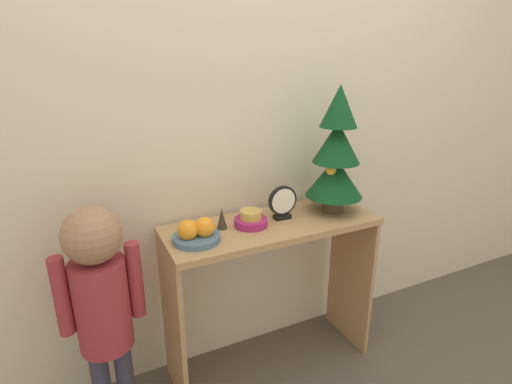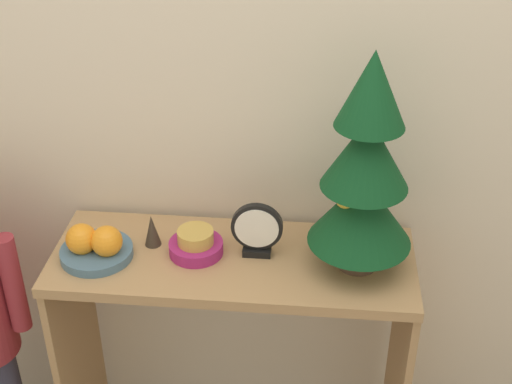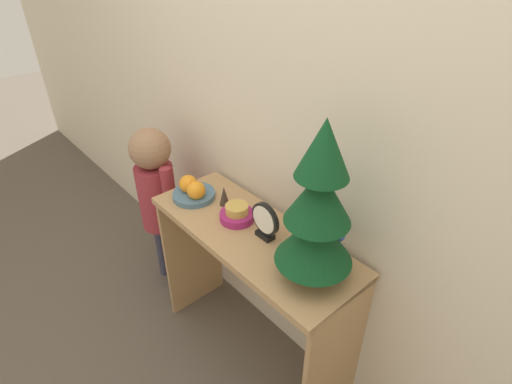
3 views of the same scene
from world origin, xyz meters
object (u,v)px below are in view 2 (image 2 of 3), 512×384
object	(u,v)px
mini_tree	(365,172)
singing_bowl	(196,244)
figurine	(152,230)
fruit_bowl	(95,246)
desk_clock	(257,230)

from	to	relation	value
mini_tree	singing_bowl	bearing A→B (deg)	178.56
singing_bowl	figurine	world-z (taller)	figurine
singing_bowl	figurine	size ratio (longest dim) A/B	1.58
figurine	mini_tree	bearing A→B (deg)	-4.05
mini_tree	fruit_bowl	world-z (taller)	mini_tree
fruit_bowl	desk_clock	distance (m)	0.43
mini_tree	singing_bowl	xyz separation A→B (m)	(-0.43, 0.01, -0.25)
singing_bowl	figurine	distance (m)	0.13
fruit_bowl	singing_bowl	distance (m)	0.27
desk_clock	figurine	bearing A→B (deg)	176.25
fruit_bowl	desk_clock	size ratio (longest dim) A/B	1.23
fruit_bowl	singing_bowl	size ratio (longest dim) A/B	1.32
mini_tree	fruit_bowl	size ratio (longest dim) A/B	3.06
singing_bowl	desk_clock	distance (m)	0.17
mini_tree	desk_clock	bearing A→B (deg)	175.63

